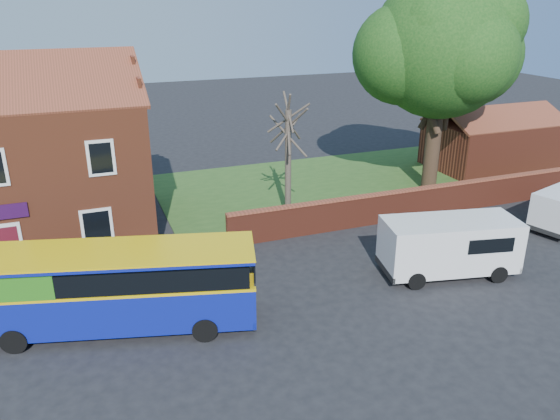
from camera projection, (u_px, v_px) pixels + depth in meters
name	position (u px, v px, depth m)	size (l,w,h in m)	color
ground	(227.00, 339.00, 18.25)	(120.00, 120.00, 0.00)	black
pavement	(10.00, 294.00, 20.91)	(18.00, 3.50, 0.12)	gray
kerb	(6.00, 317.00, 19.38)	(18.00, 0.15, 0.14)	slate
grass_strip	(372.00, 181.00, 33.87)	(26.00, 12.00, 0.04)	#426B28
shop_building	(5.00, 169.00, 24.67)	(12.30, 8.13, 10.50)	brown
boundary_wall	(431.00, 200.00, 28.36)	(22.00, 0.38, 1.60)	maroon
outbuilding	(492.00, 143.00, 36.28)	(8.20, 5.06, 4.17)	maroon
bus	(104.00, 286.00, 18.30)	(9.81, 4.77, 2.90)	#0D1A93
van_near	(450.00, 244.00, 22.10)	(5.73, 3.22, 2.37)	white
large_tree	(441.00, 50.00, 29.89)	(9.96, 7.88, 12.15)	black
bare_tree	(288.00, 159.00, 27.27)	(2.28, 2.72, 6.09)	#4C4238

